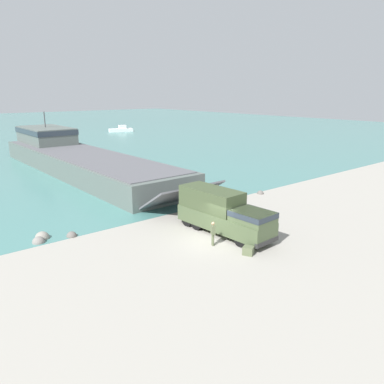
% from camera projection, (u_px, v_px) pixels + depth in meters
% --- Properties ---
extents(ground_plane, '(240.00, 240.00, 0.00)m').
position_uv_depth(ground_plane, '(212.00, 242.00, 26.71)').
color(ground_plane, '#9E998E').
extents(landing_craft, '(8.84, 42.45, 7.40)m').
position_uv_depth(landing_craft, '(75.00, 156.00, 51.16)').
color(landing_craft, '#56605B').
rests_on(landing_craft, ground_plane).
extents(military_truck, '(2.76, 8.25, 3.23)m').
position_uv_depth(military_truck, '(223.00, 212.00, 28.00)').
color(military_truck, '#475638').
rests_on(military_truck, ground_plane).
extents(soldier_on_ramp, '(0.41, 0.50, 1.73)m').
position_uv_depth(soldier_on_ramp, '(213.00, 232.00, 25.81)').
color(soldier_on_ramp, '#566042').
rests_on(soldier_on_ramp, ground_plane).
extents(moored_boat_b, '(6.60, 4.01, 1.70)m').
position_uv_depth(moored_boat_b, '(121.00, 129.00, 100.36)').
color(moored_boat_b, white).
rests_on(moored_boat_b, ground_plane).
extents(cargo_crate, '(0.80, 0.85, 0.56)m').
position_uv_depth(cargo_crate, '(248.00, 251.00, 24.51)').
color(cargo_crate, '#566042').
rests_on(cargo_crate, ground_plane).
extents(shoreline_rock_a, '(0.89, 0.89, 0.89)m').
position_uv_depth(shoreline_rock_a, '(39.00, 243.00, 26.55)').
color(shoreline_rock_a, gray).
rests_on(shoreline_rock_a, ground_plane).
extents(shoreline_rock_b, '(0.76, 0.76, 0.76)m').
position_uv_depth(shoreline_rock_b, '(72.00, 236.00, 27.68)').
color(shoreline_rock_b, '#66605B').
rests_on(shoreline_rock_b, ground_plane).
extents(shoreline_rock_c, '(0.70, 0.70, 0.70)m').
position_uv_depth(shoreline_rock_c, '(260.00, 194.00, 39.24)').
color(shoreline_rock_c, '#66605B').
rests_on(shoreline_rock_c, ground_plane).
extents(shoreline_rock_d, '(1.04, 1.04, 1.04)m').
position_uv_depth(shoreline_rock_d, '(42.00, 238.00, 27.30)').
color(shoreline_rock_d, gray).
rests_on(shoreline_rock_d, ground_plane).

